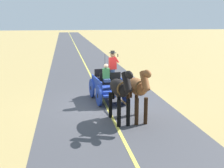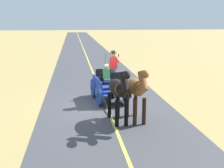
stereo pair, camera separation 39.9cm
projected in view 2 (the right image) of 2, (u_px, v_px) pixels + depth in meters
ground_plane at (106, 105)px, 13.18m from camera, size 200.00×200.00×0.00m
road_surface at (106, 105)px, 13.18m from camera, size 5.98×160.00×0.01m
road_centre_stripe at (106, 104)px, 13.18m from camera, size 0.12×160.00×0.00m
horse_drawn_carriage at (109, 85)px, 13.68m from camera, size 1.66×4.52×2.50m
horse_near_side at (136, 88)px, 10.79m from camera, size 0.68×2.14×2.21m
horse_off_side at (118, 90)px, 10.61m from camera, size 0.76×2.15×2.21m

